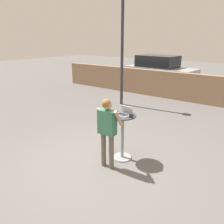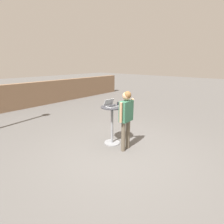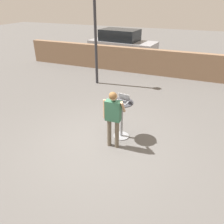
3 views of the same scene
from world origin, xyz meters
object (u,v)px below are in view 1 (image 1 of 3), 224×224
Objects in this scene: cafe_table at (123,132)px; laptop at (124,113)px; standing_person at (107,126)px; coffee_mug at (131,116)px; street_lamp at (122,35)px; parked_car_near_street at (159,70)px.

cafe_table is 0.47m from laptop.
cafe_table is 0.61m from standing_person.
coffee_mug is 0.03× the size of street_lamp.
parked_car_near_street is at bearing 96.57° from street_lamp.
street_lamp is (-2.55, 3.69, 1.73)m from laptop.
cafe_table is at bearing -70.25° from parked_car_near_street.
cafe_table is at bearing 170.31° from coffee_mug.
cafe_table is 0.69× the size of standing_person.
laptop is 9.18m from parked_car_near_street.
parked_car_near_street reaches higher than cafe_table.
street_lamp reaches higher than coffee_mug.
standing_person is (-0.05, -0.52, 0.32)m from cafe_table.
standing_person is 0.35× the size of street_lamp.
cafe_table is at bearing -55.66° from street_lamp.
parked_car_near_street reaches higher than standing_person.
parked_car_near_street is 5.36m from street_lamp.
coffee_mug is at bearing -68.97° from parked_car_near_street.
coffee_mug is at bearing -18.37° from laptop.
street_lamp reaches higher than laptop.
laptop is (0.01, 0.04, 0.47)m from cafe_table.
street_lamp reaches higher than standing_person.
cafe_table is 5.01m from street_lamp.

